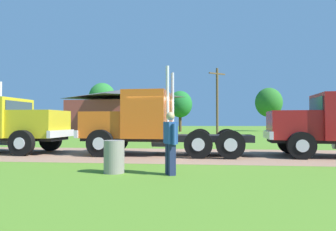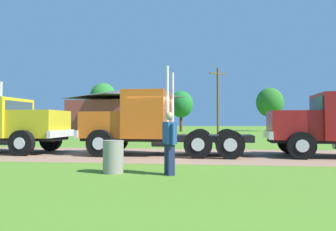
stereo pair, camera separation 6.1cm
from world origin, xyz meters
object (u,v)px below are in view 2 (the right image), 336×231
(visitor_walking_mid, at_px, (169,140))
(shed_building, at_px, (122,113))
(truck_near_left, at_px, (7,126))
(steel_barrel, at_px, (113,157))
(truck_foreground_white, at_px, (145,125))
(utility_pole_near, at_px, (218,99))
(visitor_far_side, at_px, (119,130))

(visitor_walking_mid, bearing_deg, shed_building, 107.66)
(truck_near_left, relative_size, steel_barrel, 8.57)
(truck_foreground_white, distance_m, shed_building, 23.11)
(visitor_walking_mid, height_order, utility_pole_near, utility_pole_near)
(truck_near_left, xyz_separation_m, shed_building, (-0.27, 21.81, 1.31))
(visitor_walking_mid, height_order, steel_barrel, visitor_walking_mid)
(shed_building, bearing_deg, visitor_walking_mid, -72.34)
(visitor_walking_mid, height_order, shed_building, shed_building)
(visitor_far_side, bearing_deg, shed_building, 104.53)
(visitor_far_side, relative_size, steel_barrel, 1.91)
(truck_near_left, xyz_separation_m, visitor_walking_mid, (8.32, -5.18, -0.30))
(truck_foreground_white, xyz_separation_m, truck_near_left, (-6.68, 0.19, -0.09))
(visitor_far_side, height_order, shed_building, shed_building)
(visitor_far_side, xyz_separation_m, utility_pole_near, (6.55, 16.19, 2.95))
(steel_barrel, distance_m, shed_building, 27.83)
(truck_near_left, bearing_deg, visitor_walking_mid, -31.93)
(truck_foreground_white, xyz_separation_m, visitor_walking_mid, (1.64, -4.99, -0.39))
(truck_foreground_white, distance_m, truck_near_left, 6.68)
(visitor_walking_mid, distance_m, shed_building, 28.38)
(visitor_far_side, xyz_separation_m, shed_building, (-4.68, 18.07, 1.60))
(truck_foreground_white, relative_size, steel_barrel, 8.13)
(truck_foreground_white, height_order, visitor_walking_mid, truck_foreground_white)
(shed_building, relative_size, utility_pole_near, 1.55)
(truck_near_left, bearing_deg, shed_building, 90.72)
(steel_barrel, distance_m, utility_pole_near, 25.59)
(visitor_far_side, distance_m, steel_barrel, 9.10)
(truck_near_left, relative_size, utility_pole_near, 1.08)
(visitor_walking_mid, bearing_deg, utility_pole_near, 84.00)
(utility_pole_near, bearing_deg, shed_building, 170.51)
(truck_near_left, distance_m, steel_barrel, 8.42)
(visitor_far_side, relative_size, utility_pole_near, 0.24)
(shed_building, bearing_deg, steel_barrel, -75.47)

